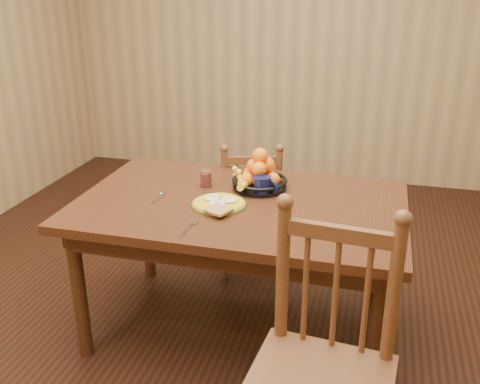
% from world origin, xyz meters
% --- Properties ---
extents(room, '(4.52, 5.02, 2.72)m').
position_xyz_m(room, '(0.00, 0.00, 1.35)').
color(room, black).
rests_on(room, ground).
extents(dining_table, '(1.60, 1.00, 0.75)m').
position_xyz_m(dining_table, '(0.00, 0.00, 0.67)').
color(dining_table, black).
rests_on(dining_table, ground).
extents(chair_far, '(0.48, 0.46, 0.86)m').
position_xyz_m(chair_far, '(-0.10, 0.65, 0.42)').
color(chair_far, '#472815').
rests_on(chair_far, ground).
extents(chair_near, '(0.52, 0.50, 1.06)m').
position_xyz_m(chair_near, '(0.52, -0.85, 0.51)').
color(chair_near, '#472815').
rests_on(chair_near, ground).
extents(breakfast_plate, '(0.26, 0.30, 0.04)m').
position_xyz_m(breakfast_plate, '(-0.08, -0.08, 0.76)').
color(breakfast_plate, '#59601E').
rests_on(breakfast_plate, dining_table).
extents(fork, '(0.03, 0.18, 0.00)m').
position_xyz_m(fork, '(-0.14, -0.35, 0.75)').
color(fork, silver).
rests_on(fork, dining_table).
extents(spoon, '(0.05, 0.16, 0.01)m').
position_xyz_m(spoon, '(-0.41, -0.02, 0.75)').
color(spoon, silver).
rests_on(spoon, dining_table).
extents(coffee_mug, '(0.13, 0.09, 0.10)m').
position_xyz_m(coffee_mug, '(0.09, 0.11, 0.80)').
color(coffee_mug, '#090F35').
rests_on(coffee_mug, dining_table).
extents(juice_glass, '(0.06, 0.06, 0.09)m').
position_xyz_m(juice_glass, '(-0.23, 0.15, 0.79)').
color(juice_glass, silver).
rests_on(juice_glass, dining_table).
extents(fruit_bowl, '(0.32, 0.32, 0.22)m').
position_xyz_m(fruit_bowl, '(0.05, 0.20, 0.82)').
color(fruit_bowl, black).
rests_on(fruit_bowl, dining_table).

